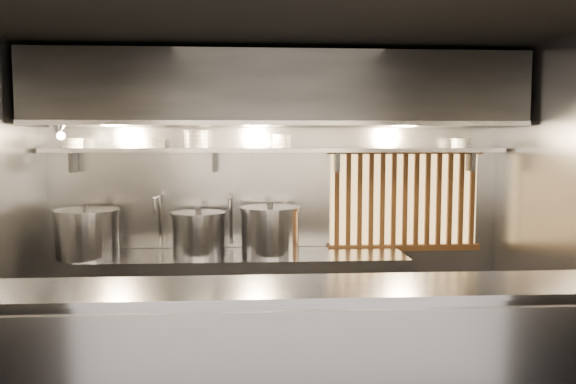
{
  "coord_description": "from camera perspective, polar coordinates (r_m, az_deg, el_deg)",
  "views": [
    {
      "loc": [
        -0.24,
        -4.11,
        1.94
      ],
      "look_at": [
        0.06,
        0.55,
        1.54
      ],
      "focal_mm": 35.0,
      "sensor_mm": 36.0,
      "label": 1
    }
  ],
  "objects": [
    {
      "name": "serving_counter",
      "position": [
        3.44,
        0.63,
        -18.64
      ],
      "size": [
        4.5,
        0.56,
        1.13
      ],
      "color": "#9A9A9F",
      "rests_on": "floor"
    },
    {
      "name": "bowl_shelf",
      "position": [
        5.43,
        -1.16,
        4.26
      ],
      "size": [
        4.4,
        0.34,
        0.04
      ],
      "primitive_type": "cube",
      "color": "#9A9A9F",
      "rests_on": "wall_back"
    },
    {
      "name": "stock_pot_left",
      "position": [
        5.48,
        -19.7,
        -3.96
      ],
      "size": [
        0.65,
        0.65,
        0.48
      ],
      "rotation": [
        0.0,
        0.0,
        0.12
      ],
      "color": "#9A9A9F",
      "rests_on": "cooking_bench"
    },
    {
      "name": "ceiling",
      "position": [
        4.2,
        -0.36,
        16.7
      ],
      "size": [
        4.5,
        4.5,
        0.0
      ],
      "primitive_type": "plane",
      "rotation": [
        3.14,
        0.0,
        0.0
      ],
      "color": "black",
      "rests_on": "wall_back"
    },
    {
      "name": "bowl_stack_2",
      "position": [
        5.45,
        -9.34,
        5.3
      ],
      "size": [
        0.24,
        0.24,
        0.17
      ],
      "color": "white",
      "rests_on": "bowl_shelf"
    },
    {
      "name": "wood_screen",
      "position": [
        5.79,
        11.74,
        -0.75
      ],
      "size": [
        1.56,
        0.09,
        1.04
      ],
      "color": "#F0BF6C",
      "rests_on": "wall_back"
    },
    {
      "name": "faucet_left",
      "position": [
        5.58,
        -13.05,
        -1.74
      ],
      "size": [
        0.04,
        0.3,
        0.5
      ],
      "color": "silver",
      "rests_on": "wall_back"
    },
    {
      "name": "faucet_right",
      "position": [
        5.51,
        -5.85,
        -1.73
      ],
      "size": [
        0.04,
        0.3,
        0.5
      ],
      "color": "silver",
      "rests_on": "wall_back"
    },
    {
      "name": "bowl_stack_1",
      "position": [
        5.51,
        -13.5,
        4.83
      ],
      "size": [
        0.24,
        0.24,
        0.09
      ],
      "color": "white",
      "rests_on": "bowl_shelf"
    },
    {
      "name": "heat_lamp",
      "position": [
        5.23,
        -22.31,
        5.93
      ],
      "size": [
        0.25,
        0.35,
        0.2
      ],
      "color": "#9A9A9F",
      "rests_on": "exhaust_hood"
    },
    {
      "name": "stock_pot_right",
      "position": [
        5.34,
        -9.07,
        -4.17
      ],
      "size": [
        0.63,
        0.63,
        0.45
      ],
      "rotation": [
        0.0,
        0.0,
        0.27
      ],
      "color": "#9A9A9F",
      "rests_on": "cooking_bench"
    },
    {
      "name": "wall_back",
      "position": [
        5.64,
        -1.23,
        -0.6
      ],
      "size": [
        4.5,
        0.0,
        4.5
      ],
      "primitive_type": "plane",
      "rotation": [
        1.57,
        0.0,
        0.0
      ],
      "color": "gray",
      "rests_on": "floor"
    },
    {
      "name": "bowl_stack_4",
      "position": [
        5.8,
        17.16,
        4.75
      ],
      "size": [
        0.2,
        0.2,
        0.09
      ],
      "color": "white",
      "rests_on": "bowl_shelf"
    },
    {
      "name": "stock_pot_mid",
      "position": [
        5.31,
        -1.82,
        -3.91
      ],
      "size": [
        0.69,
        0.69,
        0.49
      ],
      "rotation": [
        0.0,
        0.0,
        0.25
      ],
      "color": "#9A9A9F",
      "rests_on": "cooking_bench"
    },
    {
      "name": "bowl_stack_0",
      "position": [
        5.68,
        -21.09,
        4.64
      ],
      "size": [
        0.21,
        0.21,
        0.09
      ],
      "color": "white",
      "rests_on": "bowl_shelf"
    },
    {
      "name": "exhaust_hood",
      "position": [
        5.23,
        -1.06,
        10.21
      ],
      "size": [
        4.4,
        0.81,
        0.65
      ],
      "color": "#2D2D30",
      "rests_on": "ceiling"
    },
    {
      "name": "bowl_stack_3",
      "position": [
        5.43,
        -0.63,
        5.17
      ],
      "size": [
        0.2,
        0.2,
        0.13
      ],
      "color": "white",
      "rests_on": "bowl_shelf"
    },
    {
      "name": "pendant_bulb",
      "position": [
        5.31,
        -2.19,
        5.13
      ],
      "size": [
        0.09,
        0.09,
        0.19
      ],
      "color": "#2D2D30",
      "rests_on": "exhaust_hood"
    },
    {
      "name": "cooking_bench",
      "position": [
        5.44,
        -4.26,
        -11.0
      ],
      "size": [
        3.0,
        0.7,
        0.9
      ],
      "primitive_type": "cube",
      "color": "#9A9A9F",
      "rests_on": "floor"
    }
  ]
}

